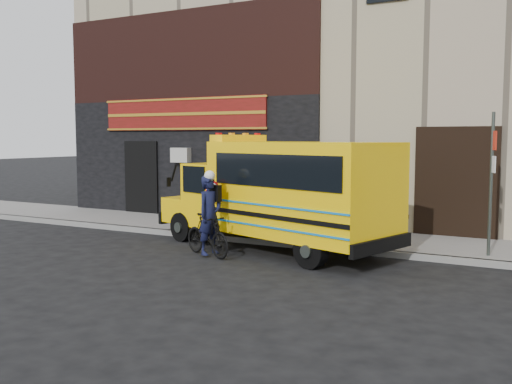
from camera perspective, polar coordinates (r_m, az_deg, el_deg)
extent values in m
plane|color=black|center=(12.86, -2.89, -7.34)|extent=(120.00, 120.00, 0.00)
cube|color=gray|center=(15.09, 2.20, -5.13)|extent=(40.00, 0.20, 0.15)
cube|color=#65625E|center=(16.43, 4.49, -4.27)|extent=(40.00, 3.00, 0.15)
cube|color=gray|center=(22.46, 11.34, 13.81)|extent=(20.00, 10.00, 12.00)
cube|color=black|center=(19.94, -7.07, 3.41)|extent=(10.00, 0.30, 4.00)
cube|color=#331511|center=(20.12, -7.19, 13.42)|extent=(10.00, 0.28, 3.00)
cube|color=#4D110B|center=(19.80, -7.41, 7.74)|extent=(6.50, 0.12, 1.10)
cube|color=black|center=(20.95, -11.32, 1.39)|extent=(1.30, 0.10, 2.50)
cube|color=black|center=(18.88, -2.83, 1.06)|extent=(1.30, 0.10, 2.50)
cylinder|color=black|center=(15.84, -7.32, -3.47)|extent=(0.85, 0.51, 0.80)
cylinder|color=black|center=(17.03, -2.20, -2.80)|extent=(0.85, 0.51, 0.80)
cylinder|color=black|center=(12.52, 5.49, -5.84)|extent=(0.85, 0.51, 0.80)
cylinder|color=black|center=(14.00, 10.55, -4.70)|extent=(0.85, 0.51, 0.80)
cube|color=#FFC405|center=(16.71, -5.66, -1.60)|extent=(1.56, 2.21, 0.70)
cube|color=black|center=(17.17, -6.80, -2.27)|extent=(0.74, 1.99, 0.35)
cube|color=#FFC405|center=(15.82, -3.19, -0.16)|extent=(1.78, 2.37, 1.70)
cube|color=black|center=(16.21, -4.52, 1.39)|extent=(0.61, 1.73, 0.90)
cube|color=#FFC405|center=(13.77, 4.61, 0.33)|extent=(4.96, 3.47, 2.25)
cube|color=black|center=(12.55, 12.46, -5.22)|extent=(0.79, 2.13, 0.30)
cube|color=black|center=(12.85, 1.70, 2.13)|extent=(3.73, 1.23, 0.75)
cube|color=#FFC405|center=(15.29, -1.74, 5.21)|extent=(0.96, 1.68, 0.28)
cylinder|color=red|center=(14.16, -4.38, 0.19)|extent=(0.50, 0.19, 0.52)
cylinder|color=#3C433D|center=(14.00, 22.43, 0.40)|extent=(0.07, 0.07, 3.43)
cube|color=red|center=(13.88, 22.70, 4.78)|extent=(0.14, 0.28, 0.43)
cube|color=white|center=(13.90, 22.62, 2.57)|extent=(0.14, 0.28, 0.37)
imported|color=black|center=(13.79, -4.91, -4.32)|extent=(1.74, 1.08, 1.02)
imported|color=black|center=(13.70, -4.63, -2.50)|extent=(0.60, 0.78, 1.91)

